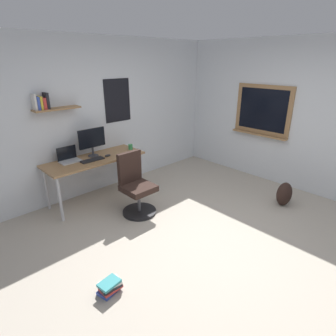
{
  "coord_description": "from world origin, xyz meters",
  "views": [
    {
      "loc": [
        -2.5,
        -1.8,
        2.24
      ],
      "look_at": [
        -0.08,
        0.72,
        0.85
      ],
      "focal_mm": 29.5,
      "sensor_mm": 36.0,
      "label": 1
    }
  ],
  "objects": [
    {
      "name": "ground_plane",
      "position": [
        0.0,
        0.0,
        0.0
      ],
      "size": [
        5.2,
        5.2,
        0.0
      ],
      "primitive_type": "plane",
      "color": "#ADA393",
      "rests_on": "ground"
    },
    {
      "name": "wall_back",
      "position": [
        -0.01,
        2.45,
        1.3
      ],
      "size": [
        5.0,
        0.3,
        2.6
      ],
      "color": "silver",
      "rests_on": "ground"
    },
    {
      "name": "wall_right",
      "position": [
        2.45,
        0.03,
        1.3
      ],
      "size": [
        0.22,
        5.0,
        2.6
      ],
      "color": "silver",
      "rests_on": "ground"
    },
    {
      "name": "desk",
      "position": [
        -0.44,
        2.06,
        0.67
      ],
      "size": [
        1.6,
        0.62,
        0.74
      ],
      "color": "#997047",
      "rests_on": "ground"
    },
    {
      "name": "office_chair",
      "position": [
        -0.23,
        1.27,
        0.41
      ],
      "size": [
        0.52,
        0.52,
        0.95
      ],
      "color": "black",
      "rests_on": "ground"
    },
    {
      "name": "laptop",
      "position": [
        -0.8,
        2.21,
        0.79
      ],
      "size": [
        0.31,
        0.21,
        0.23
      ],
      "color": "#ADAFB5",
      "rests_on": "desk"
    },
    {
      "name": "monitor_primary",
      "position": [
        -0.4,
        2.16,
        1.01
      ],
      "size": [
        0.46,
        0.17,
        0.46
      ],
      "color": "#38383D",
      "rests_on": "desk"
    },
    {
      "name": "keyboard",
      "position": [
        -0.52,
        1.98,
        0.75
      ],
      "size": [
        0.37,
        0.13,
        0.02
      ],
      "primitive_type": "cube",
      "color": "black",
      "rests_on": "desk"
    },
    {
      "name": "computer_mouse",
      "position": [
        -0.24,
        1.98,
        0.75
      ],
      "size": [
        0.1,
        0.06,
        0.03
      ],
      "primitive_type": "ellipsoid",
      "color": "#262628",
      "rests_on": "desk"
    },
    {
      "name": "coffee_mug",
      "position": [
        0.26,
        2.03,
        0.78
      ],
      "size": [
        0.08,
        0.08,
        0.09
      ],
      "primitive_type": "cylinder",
      "color": "#338C4C",
      "rests_on": "desk"
    },
    {
      "name": "backpack",
      "position": [
        1.64,
        -0.22,
        0.2
      ],
      "size": [
        0.32,
        0.22,
        0.39
      ],
      "primitive_type": "ellipsoid",
      "color": "black",
      "rests_on": "ground"
    },
    {
      "name": "book_stack_on_floor",
      "position": [
        -1.42,
        0.18,
        0.07
      ],
      "size": [
        0.25,
        0.21,
        0.15
      ],
      "color": "#3851B2",
      "rests_on": "ground"
    }
  ]
}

